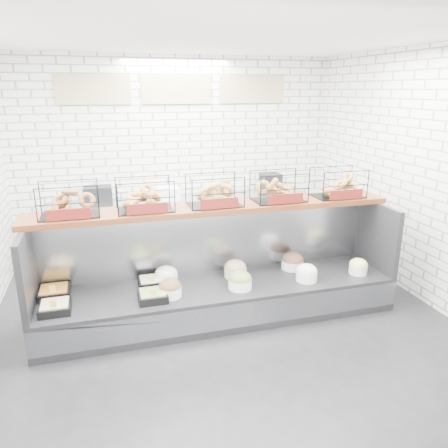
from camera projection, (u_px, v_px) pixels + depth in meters
name	position (u px, v px, depth m)	size (l,w,h in m)	color
ground	(228.00, 328.00, 4.77)	(5.50, 5.50, 0.00)	black
room_shell	(212.00, 132.00, 4.72)	(5.02, 5.51, 3.01)	white
display_case	(219.00, 288.00, 4.99)	(4.00, 0.90, 1.20)	black
bagel_shelf	(214.00, 195.00, 4.84)	(4.10, 0.50, 0.40)	#461F0F
prep_counter	(184.00, 224.00, 6.86)	(4.00, 0.60, 1.20)	#93969B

